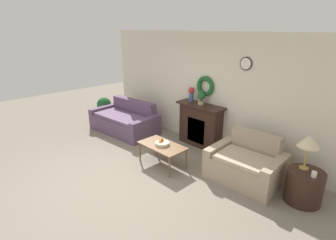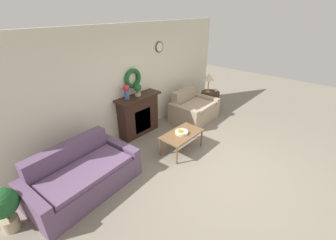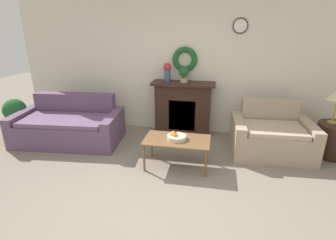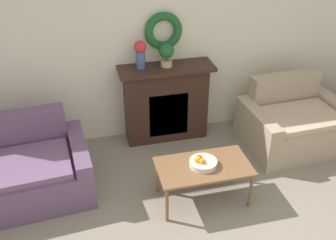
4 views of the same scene
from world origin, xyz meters
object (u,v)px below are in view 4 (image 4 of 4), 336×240
vase_on_mantel_left (140,52)px  potted_plant_on_mantel (166,53)px  fireplace (166,102)px  couch_left (0,175)px  fruit_bowl (202,162)px  coffee_table (204,169)px  loveseat_right (294,123)px

vase_on_mantel_left → potted_plant_on_mantel: vase_on_mantel_left is taller
fireplace → potted_plant_on_mantel: potted_plant_on_mantel is taller
couch_left → fruit_bowl: bearing=-19.7°
coffee_table → potted_plant_on_mantel: 1.56m
loveseat_right → vase_on_mantel_left: size_ratio=3.81×
fruit_bowl → couch_left: bearing=165.3°
couch_left → fruit_bowl: (2.13, -0.56, 0.20)m
couch_left → potted_plant_on_mantel: 2.39m
vase_on_mantel_left → fruit_bowl: bearing=-73.6°
coffee_table → loveseat_right: bearing=26.9°
coffee_table → vase_on_mantel_left: 1.65m
couch_left → loveseat_right: 3.66m
coffee_table → fruit_bowl: (-0.01, 0.01, 0.08)m
loveseat_right → vase_on_mantel_left: bearing=160.3°
fireplace → vase_on_mantel_left: (-0.32, 0.01, 0.73)m
loveseat_right → fruit_bowl: size_ratio=4.54×
fireplace → potted_plant_on_mantel: size_ratio=4.03×
loveseat_right → potted_plant_on_mantel: 1.93m
couch_left → loveseat_right: bearing=-1.8°
loveseat_right → vase_on_mantel_left: vase_on_mantel_left is taller
couch_left → vase_on_mantel_left: 2.13m
fruit_bowl → vase_on_mantel_left: size_ratio=0.84×
fruit_bowl → potted_plant_on_mantel: potted_plant_on_mantel is taller
fireplace → coffee_table: 1.35m
fireplace → couch_left: 2.21m
fruit_bowl → potted_plant_on_mantel: bearing=93.1°
vase_on_mantel_left → potted_plant_on_mantel: bearing=-3.5°
coffee_table → potted_plant_on_mantel: potted_plant_on_mantel is taller
loveseat_right → fruit_bowl: 1.72m
loveseat_right → vase_on_mantel_left: 2.22m
potted_plant_on_mantel → couch_left: bearing=-159.7°
fireplace → potted_plant_on_mantel: bearing=-68.2°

